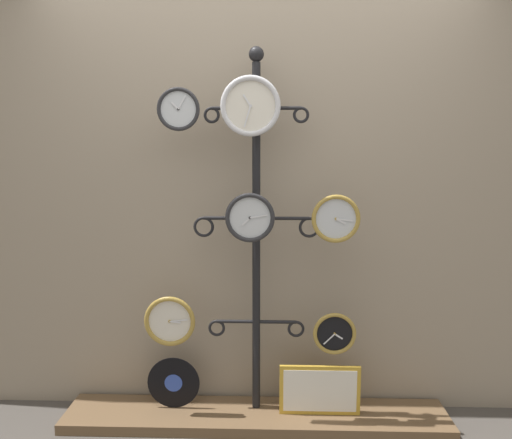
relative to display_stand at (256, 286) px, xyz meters
name	(u,v)px	position (x,y,z in m)	size (l,w,h in m)	color
shop_wall	(257,177)	(0.00, 0.16, 0.61)	(4.40, 0.04, 2.80)	gray
low_shelf	(256,417)	(0.00, -0.06, -0.76)	(2.20, 0.36, 0.06)	brown
display_stand	(256,286)	(0.00, 0.00, 0.00)	(0.71, 0.37, 2.10)	black
clock_top_left	(178,109)	(-0.41, -0.09, 0.98)	(0.23, 0.04, 0.23)	silver
clock_top_center	(250,106)	(-0.03, -0.09, 0.99)	(0.32, 0.04, 0.32)	silver
clock_middle_center	(250,218)	(-0.03, -0.12, 0.41)	(0.27, 0.04, 0.27)	silver
clock_middle_right	(336,219)	(0.43, -0.09, 0.40)	(0.26, 0.04, 0.26)	silver
clock_bottom_left	(170,321)	(-0.48, -0.08, -0.18)	(0.29, 0.04, 0.29)	silver
clock_bottom_right	(334,333)	(0.43, -0.11, -0.23)	(0.24, 0.04, 0.24)	black
vinyl_record	(174,383)	(-0.48, -0.02, -0.58)	(0.31, 0.01, 0.31)	black
picture_frame	(320,390)	(0.36, -0.07, -0.59)	(0.46, 0.02, 0.29)	gold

